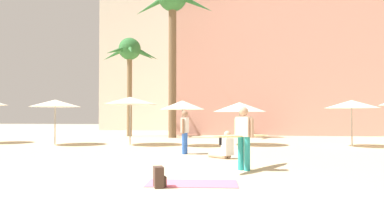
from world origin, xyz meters
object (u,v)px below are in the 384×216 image
(cafe_umbrella_4, at_px, (182,105))
(backpack, at_px, (159,177))
(palm_tree_left, at_px, (172,13))
(cafe_umbrella_1, at_px, (352,104))
(person_near_right, at_px, (224,149))
(person_far_left, at_px, (244,136))
(person_far_right, at_px, (185,130))
(palm_tree_far_left, at_px, (130,56))
(cafe_umbrella_0, at_px, (240,107))
(beach_towel, at_px, (192,183))
(cafe_umbrella_2, at_px, (130,101))
(cafe_umbrella_6, at_px, (55,103))

(cafe_umbrella_4, distance_m, backpack, 10.64)
(palm_tree_left, height_order, cafe_umbrella_4, palm_tree_left)
(cafe_umbrella_1, xyz_separation_m, person_near_right, (-5.78, -5.81, -1.68))
(person_far_left, relative_size, person_far_right, 1.63)
(palm_tree_left, distance_m, person_far_right, 13.28)
(palm_tree_far_left, distance_m, cafe_umbrella_0, 11.56)
(cafe_umbrella_4, bearing_deg, cafe_umbrella_0, 18.89)
(palm_tree_far_left, distance_m, palm_tree_left, 4.56)
(backpack, relative_size, person_far_right, 0.25)
(person_far_right, bearing_deg, palm_tree_left, -69.29)
(cafe_umbrella_0, xyz_separation_m, backpack, (-1.53, -11.36, -1.70))
(palm_tree_left, height_order, beach_towel, palm_tree_left)
(palm_tree_far_left, xyz_separation_m, backpack, (6.49, -18.67, -5.69))
(cafe_umbrella_2, xyz_separation_m, beach_towel, (4.56, -10.23, -2.22))
(palm_tree_left, bearing_deg, cafe_umbrella_2, -98.07)
(palm_tree_far_left, xyz_separation_m, beach_towel, (7.10, -18.17, -5.88))
(person_far_right, bearing_deg, backpack, 101.77)
(cafe_umbrella_0, distance_m, cafe_umbrella_1, 5.31)
(person_near_right, bearing_deg, person_far_right, 0.14)
(palm_tree_left, distance_m, cafe_umbrella_0, 9.92)
(cafe_umbrella_1, bearing_deg, person_far_right, -148.41)
(cafe_umbrella_1, height_order, cafe_umbrella_2, cafe_umbrella_2)
(cafe_umbrella_4, bearing_deg, cafe_umbrella_6, -179.19)
(cafe_umbrella_4, xyz_separation_m, cafe_umbrella_6, (-6.55, -0.09, 0.12))
(beach_towel, relative_size, person_near_right, 2.04)
(cafe_umbrella_6, xyz_separation_m, backpack, (7.78, -10.33, -1.90))
(beach_towel, relative_size, person_far_right, 1.17)
(cafe_umbrella_1, relative_size, person_near_right, 2.64)
(palm_tree_left, height_order, backpack, palm_tree_left)
(cafe_umbrella_0, distance_m, person_near_right, 6.26)
(person_far_right, bearing_deg, beach_towel, 107.66)
(cafe_umbrella_0, xyz_separation_m, cafe_umbrella_2, (-5.49, -0.64, 0.33))
(backpack, distance_m, person_far_right, 6.66)
(palm_tree_left, distance_m, cafe_umbrella_4, 9.58)
(cafe_umbrella_1, relative_size, beach_towel, 1.30)
(palm_tree_far_left, relative_size, cafe_umbrella_6, 2.86)
(palm_tree_left, xyz_separation_m, cafe_umbrella_1, (9.87, -6.09, -6.47))
(palm_tree_left, xyz_separation_m, cafe_umbrella_6, (-4.75, -6.89, -6.38))
(palm_tree_far_left, relative_size, cafe_umbrella_2, 2.69)
(cafe_umbrella_4, distance_m, cafe_umbrella_6, 6.56)
(palm_tree_far_left, distance_m, person_near_right, 16.31)
(palm_tree_left, xyz_separation_m, cafe_umbrella_2, (-0.92, -6.49, -6.25))
(palm_tree_far_left, height_order, cafe_umbrella_0, palm_tree_far_left)
(beach_towel, bearing_deg, palm_tree_left, 102.28)
(palm_tree_far_left, bearing_deg, palm_tree_left, -22.83)
(palm_tree_far_left, distance_m, person_far_right, 14.36)
(beach_towel, distance_m, backpack, 0.80)
(cafe_umbrella_0, height_order, backpack, cafe_umbrella_0)
(palm_tree_far_left, distance_m, cafe_umbrella_6, 9.25)
(cafe_umbrella_2, bearing_deg, person_far_left, -54.70)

